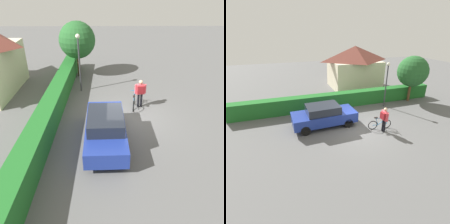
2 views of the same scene
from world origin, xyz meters
TOP-DOWN VIEW (x-y plane):
  - ground_plane at (0.00, 0.00)m, footprint 60.00×60.00m
  - hedge_row at (0.00, 4.24)m, footprint 17.78×0.90m
  - parked_car_near at (-2.22, 1.30)m, footprint 4.43×1.91m
  - bicycle at (1.24, -0.33)m, footprint 1.63×0.50m
  - person_rider at (1.29, -0.69)m, footprint 0.38×0.68m
  - street_lamp at (3.69, 3.07)m, footprint 0.28×0.28m
  - tree_kerbside at (6.60, 3.52)m, footprint 2.72×2.72m

SIDE VIEW (x-z plane):
  - ground_plane at x=0.00m, z-range 0.00..0.00m
  - bicycle at x=1.24m, z-range -0.08..0.82m
  - hedge_row at x=0.00m, z-range 0.00..1.26m
  - parked_car_near at x=-2.22m, z-range 0.03..1.59m
  - person_rider at x=1.29m, z-range 0.19..1.89m
  - street_lamp at x=3.69m, z-range 0.59..4.40m
  - tree_kerbside at x=6.60m, z-range 0.71..4.86m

